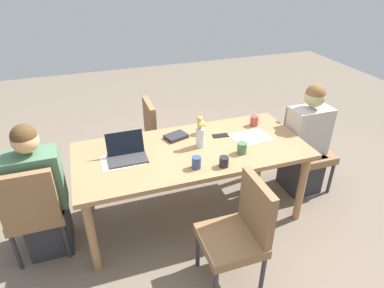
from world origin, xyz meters
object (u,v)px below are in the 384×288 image
(chair_head_left_left_near, at_px, (34,208))
(laptop_head_left_left_near, at_px, (127,154))
(coffee_mug_near_left, at_px, (202,128))
(coffee_mug_near_right, at_px, (224,162))
(flower_vase, at_px, (200,133))
(chair_near_left_far, at_px, (241,229))
(coffee_mug_far_left, at_px, (242,148))
(coffee_mug_centre_right, at_px, (254,121))
(book_red_cover, at_px, (176,136))
(coffee_mug_centre_left, at_px, (196,162))
(dining_table, at_px, (192,156))
(person_head_right_left_mid, at_px, (305,146))
(person_head_left_left_near, at_px, (41,198))
(phone_black, at_px, (221,136))
(chair_head_right_left_mid, at_px, (305,144))
(chair_far_right_near, at_px, (161,134))

(chair_head_left_left_near, height_order, laptop_head_left_left_near, laptop_head_left_left_near)
(coffee_mug_near_left, relative_size, coffee_mug_near_right, 1.26)
(chair_head_left_left_near, relative_size, coffee_mug_near_right, 10.50)
(flower_vase, bearing_deg, chair_near_left_far, -88.76)
(chair_near_left_far, distance_m, coffee_mug_far_left, 0.73)
(flower_vase, xyz_separation_m, coffee_mug_centre_right, (0.66, 0.22, -0.09))
(coffee_mug_centre_right, distance_m, book_red_cover, 0.82)
(coffee_mug_near_right, distance_m, coffee_mug_centre_left, 0.23)
(coffee_mug_centre_left, xyz_separation_m, coffee_mug_centre_right, (0.80, 0.53, -0.00))
(dining_table, xyz_separation_m, coffee_mug_near_left, (0.19, 0.25, 0.13))
(person_head_right_left_mid, height_order, chair_near_left_far, person_head_right_left_mid)
(flower_vase, height_order, coffee_mug_far_left, flower_vase)
(chair_head_left_left_near, xyz_separation_m, coffee_mug_near_left, (1.55, 0.31, 0.31))
(coffee_mug_far_left, bearing_deg, coffee_mug_centre_right, 51.37)
(coffee_mug_centre_left, bearing_deg, coffee_mug_centre_right, 33.53)
(book_red_cover, bearing_deg, coffee_mug_far_left, -61.94)
(dining_table, relative_size, coffee_mug_centre_left, 20.45)
(person_head_left_left_near, bearing_deg, laptop_head_left_left_near, 1.44)
(dining_table, height_order, phone_black, phone_black)
(dining_table, distance_m, laptop_head_left_left_near, 0.58)
(dining_table, relative_size, coffee_mug_near_left, 19.02)
(coffee_mug_near_right, relative_size, coffee_mug_far_left, 0.87)
(chair_head_right_left_mid, relative_size, book_red_cover, 4.50)
(laptop_head_left_left_near, bearing_deg, coffee_mug_near_left, 16.03)
(chair_far_right_near, bearing_deg, person_head_right_left_mid, -30.05)
(person_head_right_left_mid, xyz_separation_m, chair_near_left_far, (-1.16, -0.85, -0.03))
(chair_head_right_left_mid, relative_size, coffee_mug_centre_right, 9.17)
(chair_near_left_far, bearing_deg, chair_head_right_left_mid, 37.20)
(book_red_cover, bearing_deg, phone_black, -31.66)
(chair_far_right_near, bearing_deg, person_head_left_left_near, -146.27)
(coffee_mug_centre_left, bearing_deg, phone_black, 47.55)
(chair_near_left_far, xyz_separation_m, flower_vase, (-0.02, 0.83, 0.39))
(person_head_right_left_mid, xyz_separation_m, laptop_head_left_left_near, (-1.83, -0.01, 0.27))
(person_head_left_left_near, relative_size, chair_near_left_far, 1.33)
(flower_vase, distance_m, coffee_mug_centre_right, 0.70)
(coffee_mug_near_right, distance_m, coffee_mug_far_left, 0.27)
(flower_vase, height_order, coffee_mug_near_left, flower_vase)
(coffee_mug_far_left, bearing_deg, chair_near_left_far, -115.21)
(chair_head_right_left_mid, height_order, person_head_right_left_mid, person_head_right_left_mid)
(chair_head_left_left_near, bearing_deg, chair_near_left_far, -27.08)
(chair_head_right_left_mid, relative_size, coffee_mug_near_left, 8.31)
(chair_far_right_near, xyz_separation_m, coffee_mug_near_left, (0.28, -0.57, 0.31))
(coffee_mug_near_right, bearing_deg, coffee_mug_centre_left, 167.09)
(chair_far_right_near, height_order, laptop_head_left_left_near, laptop_head_left_left_near)
(chair_near_left_far, distance_m, laptop_head_left_left_near, 1.12)
(chair_near_left_far, relative_size, phone_black, 6.00)
(flower_vase, distance_m, coffee_mug_centre_left, 0.36)
(flower_vase, distance_m, coffee_mug_near_left, 0.26)
(coffee_mug_centre_right, distance_m, coffee_mug_far_left, 0.57)
(chair_near_left_far, bearing_deg, coffee_mug_centre_left, 107.80)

